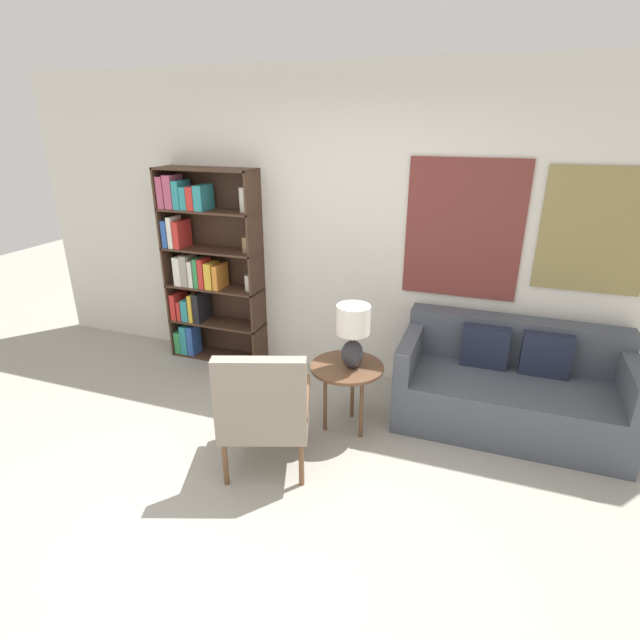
# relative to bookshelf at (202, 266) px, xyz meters

# --- Properties ---
(ground_plane) EXTENTS (14.00, 14.00, 0.00)m
(ground_plane) POSITION_rel_bookshelf_xyz_m (1.33, -1.85, -0.95)
(ground_plane) COLOR #9E998E
(wall_back) EXTENTS (6.40, 0.08, 2.70)m
(wall_back) POSITION_rel_bookshelf_xyz_m (1.37, 0.18, 0.40)
(wall_back) COLOR silver
(wall_back) RESTS_ON ground_plane
(bookshelf) EXTENTS (0.95, 0.30, 1.86)m
(bookshelf) POSITION_rel_bookshelf_xyz_m (0.00, 0.00, 0.00)
(bookshelf) COLOR #422B1E
(bookshelf) RESTS_ON ground_plane
(armchair) EXTENTS (0.76, 0.78, 0.92)m
(armchair) POSITION_rel_bookshelf_xyz_m (1.34, -1.46, -0.44)
(armchair) COLOR brown
(armchair) RESTS_ON ground_plane
(couch) EXTENTS (1.69, 0.84, 0.79)m
(couch) POSITION_rel_bookshelf_xyz_m (2.89, -0.26, -0.64)
(couch) COLOR #474C56
(couch) RESTS_ON ground_plane
(side_table) EXTENTS (0.55, 0.55, 0.54)m
(side_table) POSITION_rel_bookshelf_xyz_m (1.71, -0.77, -0.46)
(side_table) COLOR brown
(side_table) RESTS_ON ground_plane
(table_lamp) EXTENTS (0.25, 0.25, 0.49)m
(table_lamp) POSITION_rel_bookshelf_xyz_m (1.75, -0.79, -0.11)
(table_lamp) COLOR #2D2D33
(table_lamp) RESTS_ON side_table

